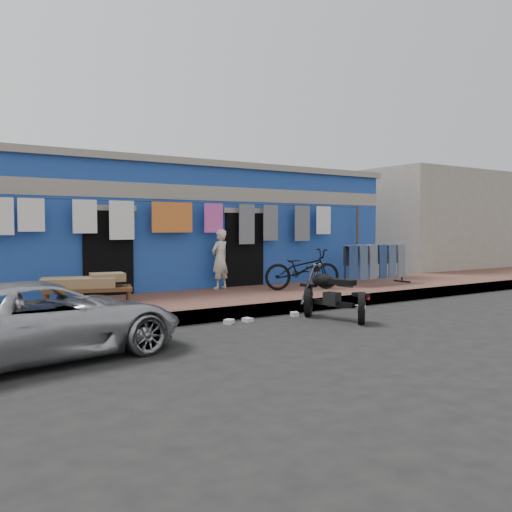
{
  "coord_description": "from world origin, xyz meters",
  "views": [
    {
      "loc": [
        -6.04,
        -7.05,
        1.72
      ],
      "look_at": [
        0.0,
        2.0,
        1.15
      ],
      "focal_mm": 38.0,
      "sensor_mm": 36.0,
      "label": 1
    }
  ],
  "objects_px": {
    "car": "(44,319)",
    "charpoy": "(88,290)",
    "seated_person": "(220,259)",
    "jeans_rack": "(375,264)",
    "motorcycle": "(334,293)",
    "bicycle": "(302,265)"
  },
  "relations": [
    {
      "from": "bicycle",
      "to": "charpoy",
      "type": "bearing_deg",
      "value": 106.26
    },
    {
      "from": "car",
      "to": "motorcycle",
      "type": "height_order",
      "value": "car"
    },
    {
      "from": "car",
      "to": "bicycle",
      "type": "relative_size",
      "value": 2.06
    },
    {
      "from": "car",
      "to": "motorcycle",
      "type": "relative_size",
      "value": 2.34
    },
    {
      "from": "car",
      "to": "charpoy",
      "type": "xyz_separation_m",
      "value": [
        1.45,
        2.93,
        0.0
      ]
    },
    {
      "from": "motorcycle",
      "to": "jeans_rack",
      "type": "bearing_deg",
      "value": 22.18
    },
    {
      "from": "car",
      "to": "seated_person",
      "type": "height_order",
      "value": "seated_person"
    },
    {
      "from": "charpoy",
      "to": "jeans_rack",
      "type": "distance_m",
      "value": 7.32
    },
    {
      "from": "bicycle",
      "to": "motorcycle",
      "type": "relative_size",
      "value": 1.14
    },
    {
      "from": "car",
      "to": "jeans_rack",
      "type": "relative_size",
      "value": 1.69
    },
    {
      "from": "seated_person",
      "to": "motorcycle",
      "type": "xyz_separation_m",
      "value": [
        0.3,
        -3.72,
        -0.47
      ]
    },
    {
      "from": "seated_person",
      "to": "bicycle",
      "type": "bearing_deg",
      "value": 123.78
    },
    {
      "from": "car",
      "to": "motorcycle",
      "type": "bearing_deg",
      "value": -97.63
    },
    {
      "from": "jeans_rack",
      "to": "motorcycle",
      "type": "bearing_deg",
      "value": -146.06
    },
    {
      "from": "seated_person",
      "to": "jeans_rack",
      "type": "height_order",
      "value": "seated_person"
    },
    {
      "from": "seated_person",
      "to": "jeans_rack",
      "type": "bearing_deg",
      "value": 142.16
    },
    {
      "from": "motorcycle",
      "to": "charpoy",
      "type": "distance_m",
      "value": 4.66
    },
    {
      "from": "seated_person",
      "to": "charpoy",
      "type": "height_order",
      "value": "seated_person"
    },
    {
      "from": "charpoy",
      "to": "bicycle",
      "type": "bearing_deg",
      "value": -2.83
    },
    {
      "from": "seated_person",
      "to": "jeans_rack",
      "type": "xyz_separation_m",
      "value": [
        3.87,
        -1.32,
        -0.18
      ]
    },
    {
      "from": "car",
      "to": "bicycle",
      "type": "height_order",
      "value": "bicycle"
    },
    {
      "from": "charpoy",
      "to": "car",
      "type": "bearing_deg",
      "value": -116.29
    }
  ]
}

